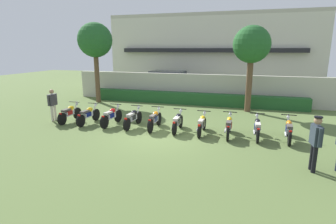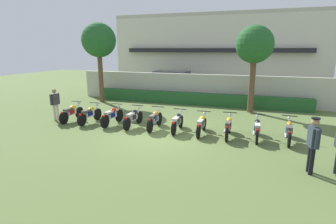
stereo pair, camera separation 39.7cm
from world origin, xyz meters
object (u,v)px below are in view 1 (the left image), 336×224
Objects in this scene: motorcycle_in_row_2 at (111,116)px; motorcycle_in_row_4 at (155,119)px; motorcycle_in_row_1 at (88,115)px; motorcycle_in_row_3 at (133,118)px; motorcycle_in_row_6 at (202,124)px; motorcycle_in_row_7 at (229,126)px; motorcycle_in_row_8 at (257,128)px; parked_car at (169,83)px; motorcycle_in_row_9 at (289,130)px; officer_0 at (316,139)px; motorcycle_in_row_0 at (70,113)px; inspector_person at (53,102)px; tree_far_side at (252,46)px; motorcycle_in_row_5 at (178,122)px; tree_near_inspector at (95,41)px.

motorcycle_in_row_2 is 2.22m from motorcycle_in_row_4.
motorcycle_in_row_3 is (2.36, 0.08, -0.00)m from motorcycle_in_row_1.
motorcycle_in_row_7 is (1.16, -0.04, 0.02)m from motorcycle_in_row_6.
motorcycle_in_row_6 is 0.95× the size of motorcycle_in_row_8.
parked_car reaches higher than motorcycle_in_row_9.
motorcycle_in_row_8 is 1.09× the size of officer_0.
motorcycle_in_row_0 is at bearing 93.51° from motorcycle_in_row_9.
motorcycle_in_row_1 is at bearing 0.57° from inspector_person.
motorcycle_in_row_4 is 1.02× the size of motorcycle_in_row_7.
motorcycle_in_row_7 is at bearing -88.52° from motorcycle_in_row_1.
motorcycle_in_row_3 is 1.13× the size of officer_0.
motorcycle_in_row_2 is at bearing 89.40° from motorcycle_in_row_6.
motorcycle_in_row_3 is at bearing -86.25° from motorcycle_in_row_1.
officer_0 is (1.99, -7.80, -2.77)m from tree_far_side.
inspector_person is (-6.60, -0.06, 0.52)m from motorcycle_in_row_5.
parked_car is 2.51× the size of motorcycle_in_row_0.
motorcycle_in_row_6 is 2.29m from motorcycle_in_row_8.
motorcycle_in_row_7 is at bearing -88.02° from motorcycle_in_row_2.
motorcycle_in_row_4 is (3.45, 0.07, 0.01)m from motorcycle_in_row_1.
motorcycle_in_row_5 is (3.26, -9.75, -0.49)m from parked_car.
tree_near_inspector is at bearing 58.26° from motorcycle_in_row_6.
motorcycle_in_row_5 is (5.66, 0.02, -0.01)m from motorcycle_in_row_0.
motorcycle_in_row_2 is (-0.06, -9.73, -0.48)m from parked_car.
parked_car is 11.28m from motorcycle_in_row_7.
motorcycle_in_row_3 is at bearing -89.62° from motorcycle_in_row_0.
motorcycle_in_row_2 is 0.97× the size of motorcycle_in_row_9.
inspector_person is (-2.04, -0.02, 0.51)m from motorcycle_in_row_1.
motorcycle_in_row_1 is at bearing 95.90° from motorcycle_in_row_2.
motorcycle_in_row_3 is 2.20m from motorcycle_in_row_5.
motorcycle_in_row_2 is at bearing 91.72° from motorcycle_in_row_3.
tree_near_inspector is at bearing 27.82° from motorcycle_in_row_1.
motorcycle_in_row_2 is 1.01× the size of motorcycle_in_row_7.
tree_near_inspector is 2.79× the size of motorcycle_in_row_4.
motorcycle_in_row_0 reaches higher than motorcycle_in_row_3.
motorcycle_in_row_0 is 1.09× the size of officer_0.
motorcycle_in_row_2 is (-6.29, -5.02, -3.33)m from tree_far_side.
motorcycle_in_row_6 is 1.04× the size of officer_0.
motorcycle_in_row_5 is 0.97× the size of motorcycle_in_row_8.
inspector_person is at bearing 93.66° from motorcycle_in_row_9.
motorcycle_in_row_3 is at bearing 87.49° from motorcycle_in_row_5.
parked_car is at bearing 7.01° from motorcycle_in_row_3.
motorcycle_in_row_2 reaches higher than motorcycle_in_row_3.
motorcycle_in_row_7 is (-0.70, -5.11, -3.33)m from tree_far_side.
tree_far_side reaches higher than motorcycle_in_row_8.
motorcycle_in_row_2 is 7.93m from motorcycle_in_row_9.
motorcycle_in_row_2 is at bearing -24.74° from officer_0.
motorcycle_in_row_8 is 0.96× the size of motorcycle_in_row_9.
motorcycle_in_row_0 reaches higher than motorcycle_in_row_5.
motorcycle_in_row_1 is 1.23m from motorcycle_in_row_2.
tree_near_inspector is 7.24m from motorcycle_in_row_2.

